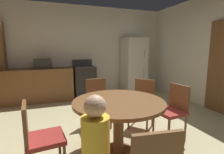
# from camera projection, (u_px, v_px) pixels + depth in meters

# --- Properties ---
(ground_plane) EXTENTS (14.00, 14.00, 0.00)m
(ground_plane) POSITION_uv_depth(u_px,v_px,m) (120.00, 142.00, 2.66)
(ground_plane) COLOR tan
(wall_back) EXTENTS (5.56, 0.12, 2.70)m
(wall_back) POSITION_uv_depth(u_px,v_px,m) (82.00, 51.00, 5.30)
(wall_back) COLOR silver
(wall_back) RESTS_ON ground
(kitchen_counter) EXTENTS (2.10, 0.60, 0.90)m
(kitchen_counter) POSITION_uv_depth(u_px,v_px,m) (33.00, 85.00, 4.60)
(kitchen_counter) COLOR brown
(kitchen_counter) RESTS_ON ground
(oven_range) EXTENTS (0.60, 0.60, 1.10)m
(oven_range) POSITION_uv_depth(u_px,v_px,m) (84.00, 81.00, 5.07)
(oven_range) COLOR black
(oven_range) RESTS_ON ground
(refrigerator) EXTENTS (0.68, 0.68, 1.76)m
(refrigerator) POSITION_uv_depth(u_px,v_px,m) (134.00, 66.00, 5.48)
(refrigerator) COLOR silver
(refrigerator) RESTS_ON ground
(microwave) EXTENTS (0.44, 0.32, 0.26)m
(microwave) POSITION_uv_depth(u_px,v_px,m) (43.00, 64.00, 4.60)
(microwave) COLOR #2D2B28
(microwave) RESTS_ON kitchen_counter
(dining_table) EXTENTS (1.20, 1.20, 0.76)m
(dining_table) POSITION_uv_depth(u_px,v_px,m) (119.00, 112.00, 2.25)
(dining_table) COLOR brown
(dining_table) RESTS_ON ground
(chair_northeast) EXTENTS (0.56, 0.56, 0.87)m
(chair_northeast) POSITION_uv_depth(u_px,v_px,m) (142.00, 100.00, 3.12)
(chair_northeast) COLOR brown
(chair_northeast) RESTS_ON ground
(chair_north) EXTENTS (0.41, 0.41, 0.87)m
(chair_north) POSITION_uv_depth(u_px,v_px,m) (98.00, 99.00, 3.17)
(chair_north) COLOR brown
(chair_north) RESTS_ON ground
(chair_west) EXTENTS (0.44, 0.44, 0.87)m
(chair_west) POSITION_uv_depth(u_px,v_px,m) (38.00, 136.00, 1.84)
(chair_west) COLOR brown
(chair_west) RESTS_ON ground
(chair_east) EXTENTS (0.44, 0.44, 0.87)m
(chair_east) POSITION_uv_depth(u_px,v_px,m) (173.00, 108.00, 2.70)
(chair_east) COLOR brown
(chair_east) RESTS_ON ground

